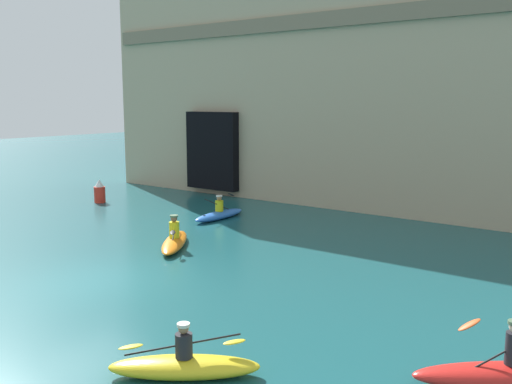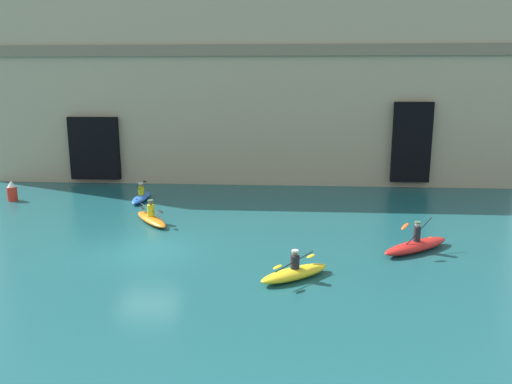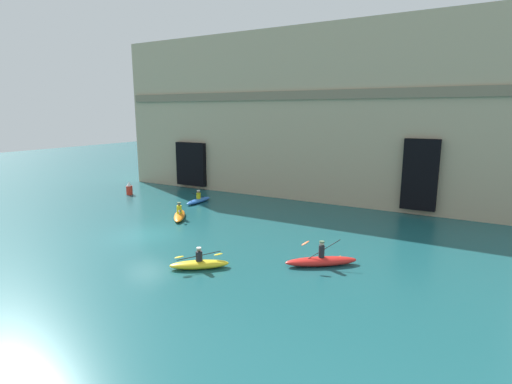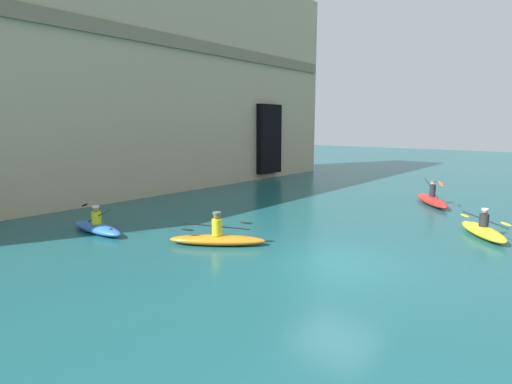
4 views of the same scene
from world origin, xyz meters
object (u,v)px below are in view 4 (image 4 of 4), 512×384
(kayak_orange, at_px, (217,238))
(kayak_yellow, at_px, (483,230))
(kayak_blue, at_px, (97,227))
(kayak_red, at_px, (432,200))

(kayak_orange, relative_size, kayak_yellow, 1.13)
(kayak_blue, height_order, kayak_yellow, kayak_blue)
(kayak_orange, xyz_separation_m, kayak_yellow, (6.97, -6.67, 0.01))
(kayak_blue, relative_size, kayak_red, 0.92)
(kayak_orange, height_order, kayak_yellow, kayak_orange)
(kayak_orange, relative_size, kayak_red, 0.93)
(kayak_orange, bearing_deg, kayak_blue, -14.11)
(kayak_orange, distance_m, kayak_red, 12.39)
(kayak_red, bearing_deg, kayak_yellow, -3.59)
(kayak_orange, xyz_separation_m, kayak_red, (11.91, -3.40, 0.02))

